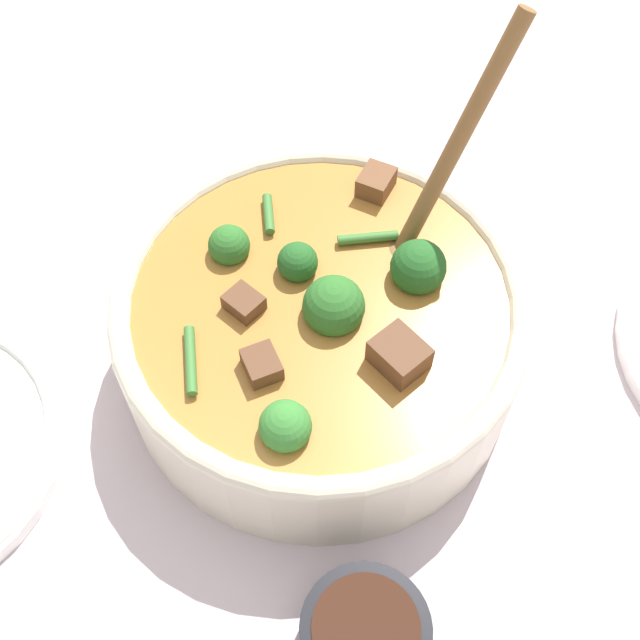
{
  "coord_description": "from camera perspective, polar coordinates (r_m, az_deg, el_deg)",
  "views": [
    {
      "loc": [
        -0.3,
        -0.06,
        0.52
      ],
      "look_at": [
        0.0,
        0.0,
        0.05
      ],
      "focal_mm": 45.0,
      "sensor_mm": 36.0,
      "label": 1
    }
  ],
  "objects": [
    {
      "name": "ground_plane",
      "position": [
        0.6,
        0.0,
        -2.89
      ],
      "size": [
        4.0,
        4.0,
        0.0
      ],
      "primitive_type": "plane",
      "color": "silver"
    },
    {
      "name": "condiment_bowl",
      "position": [
        0.51,
        3.2,
        -21.43
      ],
      "size": [
        0.08,
        0.08,
        0.04
      ],
      "color": "black",
      "rests_on": "ground_plane"
    },
    {
      "name": "stew_bowl",
      "position": [
        0.56,
        0.05,
        -0.32
      ],
      "size": [
        0.28,
        0.28,
        0.24
      ],
      "color": "beige",
      "rests_on": "ground_plane"
    }
  ]
}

